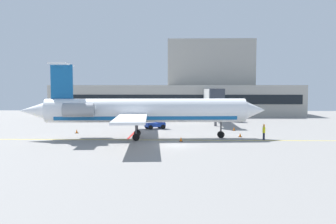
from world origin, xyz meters
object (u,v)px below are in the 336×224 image
(pushback_tractor, at_px, (157,122))
(marshaller, at_px, (264,132))
(baggage_tug, at_px, (238,117))
(regional_jet, at_px, (142,111))

(pushback_tractor, distance_m, marshaller, 18.15)
(baggage_tug, bearing_deg, regional_jet, -125.05)
(baggage_tug, relative_size, pushback_tractor, 1.09)
(pushback_tractor, relative_size, marshaller, 1.73)
(regional_jet, distance_m, marshaller, 15.56)
(regional_jet, height_order, pushback_tractor, regional_jet)
(baggage_tug, bearing_deg, pushback_tractor, -140.97)
(marshaller, bearing_deg, pushback_tractor, 140.95)
(regional_jet, bearing_deg, marshaller, -2.24)
(regional_jet, bearing_deg, pushback_tractor, 83.49)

